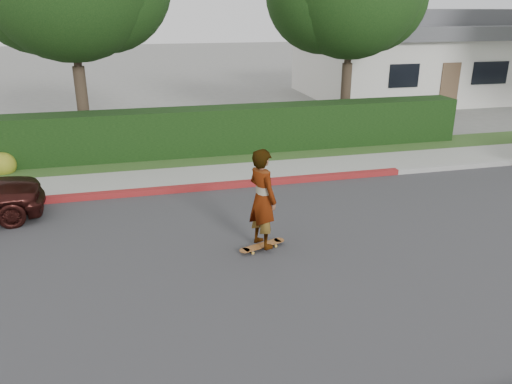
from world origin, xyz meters
TOP-DOWN VIEW (x-y plane):
  - ground at (0.00, 0.00)m, footprint 120.00×120.00m
  - road at (0.00, 0.00)m, footprint 60.00×8.00m
  - curb_far at (0.00, 4.10)m, footprint 60.00×0.20m
  - curb_red_section at (-5.00, 4.10)m, footprint 12.00×0.21m
  - sidewalk_far at (0.00, 5.00)m, footprint 60.00×1.60m
  - planting_strip at (0.00, 6.60)m, footprint 60.00×1.60m
  - hedge at (-3.00, 7.20)m, footprint 15.00×1.00m
  - house at (8.00, 16.00)m, footprint 10.60×8.60m
  - skateboard at (-3.80, 0.52)m, footprint 1.00×0.52m
  - skateboarder at (-3.80, 0.52)m, footprint 0.68×0.81m

SIDE VIEW (x-z plane):
  - ground at x=0.00m, z-range 0.00..0.00m
  - road at x=0.00m, z-range 0.00..0.01m
  - planting_strip at x=0.00m, z-range 0.00..0.10m
  - sidewalk_far at x=0.00m, z-range 0.00..0.12m
  - curb_far at x=0.00m, z-range 0.00..0.15m
  - curb_red_section at x=-5.00m, z-range 0.00..0.15m
  - skateboard at x=-3.80m, z-range 0.04..0.13m
  - hedge at x=-3.00m, z-range 0.00..1.50m
  - skateboarder at x=-3.80m, z-range 0.10..2.00m
  - house at x=8.00m, z-range -0.05..4.25m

